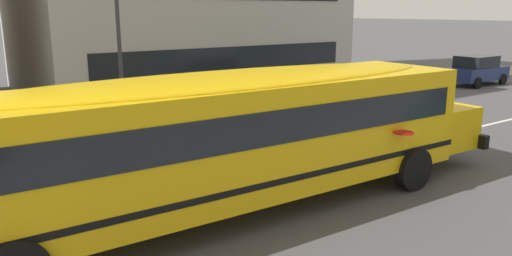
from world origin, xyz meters
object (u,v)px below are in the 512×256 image
Objects in this scene: school_bus at (239,130)px; parked_car_dark_blue_far_corner at (477,70)px; parked_car_black_past_driveway at (314,90)px; street_lamp at (117,4)px.

school_bus is 22.01m from parked_car_dark_blue_far_corner.
parked_car_dark_blue_far_corner is (20.78, 7.21, -0.89)m from school_bus.
parked_car_black_past_driveway is 1.00× the size of parked_car_dark_blue_far_corner.
school_bus reaches higher than parked_car_black_past_driveway.
parked_car_black_past_driveway is at bearing -14.23° from street_lamp.
parked_car_dark_blue_far_corner is at bearing -5.11° from street_lamp.
school_bus is 3.35× the size of parked_car_dark_blue_far_corner.
street_lamp is (-19.89, 1.78, 3.47)m from parked_car_dark_blue_far_corner.
school_bus is 3.34× the size of parked_car_black_past_driveway.
school_bus is at bearing -139.46° from parked_car_black_past_driveway.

